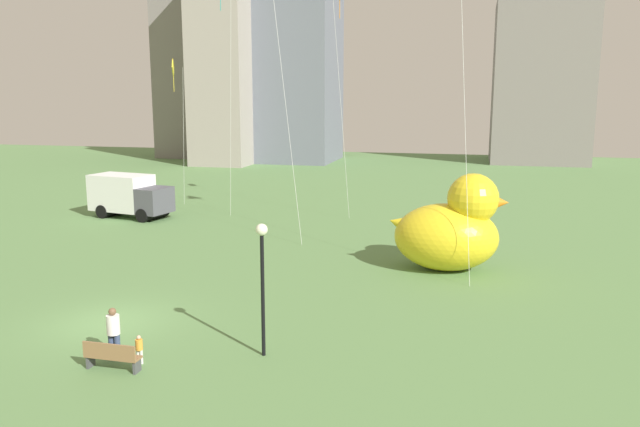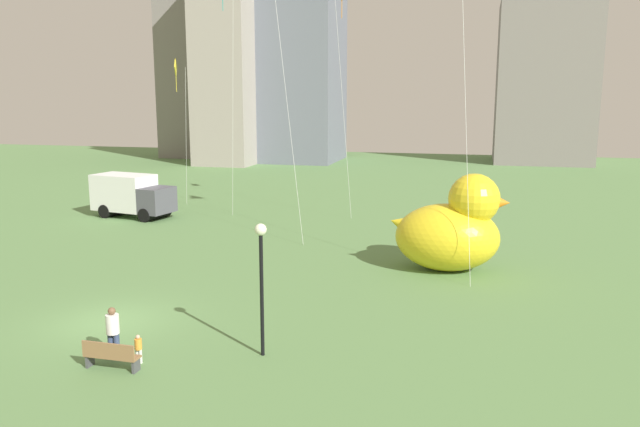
% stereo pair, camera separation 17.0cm
% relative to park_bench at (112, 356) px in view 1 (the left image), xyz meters
% --- Properties ---
extents(ground_plane, '(140.00, 140.00, 0.00)m').
position_rel_park_bench_xyz_m(ground_plane, '(-2.33, 3.66, -0.48)').
color(ground_plane, '#5A834B').
extents(park_bench, '(1.73, 0.47, 0.90)m').
position_rel_park_bench_xyz_m(park_bench, '(0.00, 0.00, 0.00)').
color(park_bench, olive).
rests_on(park_bench, ground).
extents(person_adult, '(0.41, 0.41, 1.66)m').
position_rel_park_bench_xyz_m(person_adult, '(-0.40, 0.81, 0.44)').
color(person_adult, '#38476B').
rests_on(person_adult, ground).
extents(person_child, '(0.22, 0.22, 0.91)m').
position_rel_park_bench_xyz_m(person_child, '(0.54, 0.66, 0.03)').
color(person_child, silver).
rests_on(person_child, ground).
extents(giant_inflatable_duck, '(5.56, 3.57, 4.61)m').
position_rel_park_bench_xyz_m(giant_inflatable_duck, '(9.34, 13.70, 1.48)').
color(giant_inflatable_duck, yellow).
rests_on(giant_inflatable_duck, ground).
extents(lamppost, '(0.38, 0.38, 4.27)m').
position_rel_park_bench_xyz_m(lamppost, '(4.04, 2.16, 2.51)').
color(lamppost, black).
rests_on(lamppost, ground).
extents(box_truck, '(5.83, 3.28, 2.85)m').
position_rel_park_bench_xyz_m(box_truck, '(-12.09, 21.87, 0.96)').
color(box_truck, white).
rests_on(box_truck, ground).
extents(city_skyline, '(53.08, 20.53, 35.81)m').
position_rel_park_bench_xyz_m(city_skyline, '(-10.77, 61.83, 13.59)').
color(city_skyline, gray).
rests_on(city_skyline, ground).
extents(kite_orange, '(1.14, 1.44, 15.24)m').
position_rel_park_bench_xyz_m(kite_orange, '(1.57, 25.21, 13.33)').
color(kite_orange, silver).
rests_on(kite_orange, ground).
extents(kite_yellow, '(1.05, 1.40, 10.66)m').
position_rel_park_bench_xyz_m(kite_yellow, '(-10.79, 26.60, 9.14)').
color(kite_yellow, silver).
rests_on(kite_yellow, ground).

